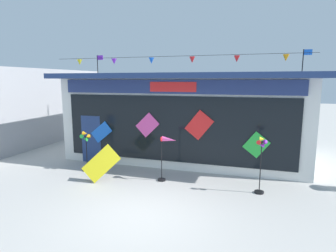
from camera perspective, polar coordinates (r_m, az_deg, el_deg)
The scene contains 7 objects.
ground_plane at distance 7.73m, azimuth -5.12°, elevation -17.33°, with size 80.00×80.00×0.00m, color #ADAAA5.
kite_shop_building at distance 13.03m, azimuth 4.15°, elevation 2.38°, with size 10.36×5.91×4.70m.
wind_spinner_far_left at distance 11.13m, azimuth -16.47°, elevation -4.26°, with size 0.38×0.37×1.55m.
wind_spinner_left at distance 9.51m, azimuth -0.22°, elevation -4.72°, with size 0.70×0.32×1.57m.
wind_spinner_center_left at distance 8.96m, azimuth 18.53°, elevation -6.40°, with size 0.33×0.29×1.79m.
display_kite_on_ground at distance 9.83m, azimuth -13.54°, elevation -7.50°, with size 0.68×0.03×1.24m, color yellow.
neighbour_building at distance 18.48m, azimuth -29.55°, elevation 3.72°, with size 5.69×9.86×4.07m, color #99999E.
Camera 1 is at (2.66, -6.38, 3.48)m, focal length 29.73 mm.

